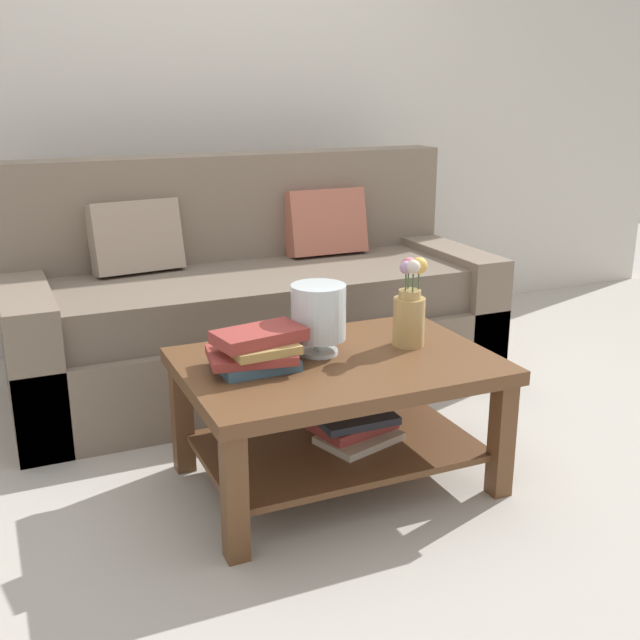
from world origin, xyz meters
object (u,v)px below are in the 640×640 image
glass_hurricane_vase (318,314)px  coffee_table (339,395)px  couch (252,308)px  book_stack_main (257,349)px  flower_pitcher (410,309)px

glass_hurricane_vase → coffee_table: bearing=-61.4°
glass_hurricane_vase → couch: bearing=84.7°
book_stack_main → flower_pitcher: flower_pitcher is taller
coffee_table → flower_pitcher: bearing=6.1°
book_stack_main → glass_hurricane_vase: 0.27m
flower_pitcher → book_stack_main: bearing=-179.1°
couch → book_stack_main: (-0.34, -1.04, 0.18)m
couch → glass_hurricane_vase: bearing=-95.3°
couch → glass_hurricane_vase: 1.02m
glass_hurricane_vase → flower_pitcher: flower_pitcher is taller
couch → flower_pitcher: couch is taller
book_stack_main → glass_hurricane_vase: size_ratio=1.36×
book_stack_main → glass_hurricane_vase: glass_hurricane_vase is taller
couch → flower_pitcher: size_ratio=6.81×
couch → coffee_table: size_ratio=2.06×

